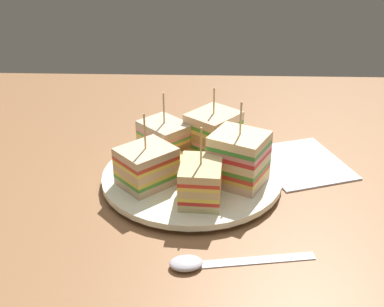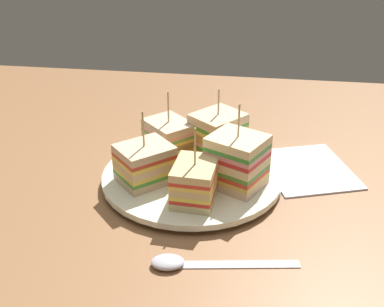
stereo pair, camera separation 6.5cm
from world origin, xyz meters
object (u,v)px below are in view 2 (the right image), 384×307
(plate, at_px, (192,177))
(spoon, at_px, (187,262))
(sandwich_wedge_3, at_px, (169,139))
(sandwich_wedge_4, at_px, (145,164))
(napkin, at_px, (307,168))
(sandwich_wedge_1, at_px, (237,161))
(chip_pile, at_px, (181,165))
(sandwich_wedge_0, at_px, (195,182))
(sandwich_wedge_2, at_px, (217,135))

(plate, distance_m, spoon, 0.17)
(sandwich_wedge_3, distance_m, sandwich_wedge_4, 0.08)
(plate, distance_m, napkin, 0.17)
(sandwich_wedge_1, xyz_separation_m, sandwich_wedge_3, (-0.10, 0.07, -0.01))
(sandwich_wedge_3, height_order, chip_pile, sandwich_wedge_3)
(plate, height_order, sandwich_wedge_4, sandwich_wedge_4)
(sandwich_wedge_3, relative_size, sandwich_wedge_4, 0.98)
(sandwich_wedge_4, bearing_deg, plate, -16.91)
(sandwich_wedge_1, bearing_deg, sandwich_wedge_0, 68.35)
(sandwich_wedge_2, distance_m, sandwich_wedge_3, 0.07)
(sandwich_wedge_0, bearing_deg, plate, 15.42)
(spoon, bearing_deg, sandwich_wedge_1, -114.01)
(sandwich_wedge_0, xyz_separation_m, sandwich_wedge_2, (0.01, 0.12, 0.01))
(spoon, height_order, napkin, spoon)
(sandwich_wedge_4, bearing_deg, sandwich_wedge_0, -68.97)
(plate, distance_m, chip_pile, 0.02)
(plate, xyz_separation_m, sandwich_wedge_3, (-0.04, 0.05, 0.03))
(plate, relative_size, spoon, 1.50)
(sandwich_wedge_0, distance_m, sandwich_wedge_2, 0.12)
(chip_pile, relative_size, spoon, 0.47)
(chip_pile, bearing_deg, sandwich_wedge_1, -13.81)
(sandwich_wedge_2, bearing_deg, sandwich_wedge_1, 62.54)
(sandwich_wedge_1, bearing_deg, chip_pile, 12.97)
(spoon, bearing_deg, plate, -92.25)
(sandwich_wedge_1, relative_size, napkin, 0.82)
(plate, bearing_deg, chip_pile, -174.15)
(sandwich_wedge_2, height_order, sandwich_wedge_4, sandwich_wedge_2)
(plate, xyz_separation_m, napkin, (0.16, 0.06, -0.01))
(sandwich_wedge_4, relative_size, spoon, 0.61)
(sandwich_wedge_2, bearing_deg, sandwich_wedge_3, -43.55)
(sandwich_wedge_3, relative_size, spoon, 0.60)
(sandwich_wedge_0, height_order, sandwich_wedge_1, sandwich_wedge_1)
(plate, bearing_deg, sandwich_wedge_3, 129.35)
(napkin, bearing_deg, plate, -159.21)
(chip_pile, bearing_deg, plate, 5.85)
(sandwich_wedge_2, distance_m, napkin, 0.14)
(sandwich_wedge_0, distance_m, sandwich_wedge_4, 0.08)
(plate, bearing_deg, sandwich_wedge_1, -18.49)
(sandwich_wedge_0, xyz_separation_m, sandwich_wedge_3, (-0.05, 0.11, 0.00))
(sandwich_wedge_0, distance_m, sandwich_wedge_3, 0.12)
(sandwich_wedge_4, bearing_deg, sandwich_wedge_1, -39.09)
(sandwich_wedge_0, height_order, napkin, sandwich_wedge_0)
(sandwich_wedge_2, relative_size, chip_pile, 1.34)
(sandwich_wedge_1, relative_size, sandwich_wedge_3, 1.16)
(sandwich_wedge_0, height_order, sandwich_wedge_3, same)
(plate, height_order, spoon, plate)
(napkin, bearing_deg, sandwich_wedge_2, -178.80)
(sandwich_wedge_4, xyz_separation_m, spoon, (0.08, -0.14, -0.04))
(sandwich_wedge_1, distance_m, spoon, 0.16)
(plate, xyz_separation_m, chip_pile, (-0.02, -0.00, 0.02))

